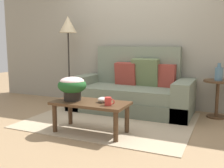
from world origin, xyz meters
name	(u,v)px	position (x,y,z in m)	size (l,w,h in m)	color
ground_plane	(108,122)	(0.00, 0.00, 0.00)	(14.00, 14.00, 0.00)	#997A56
wall_back	(137,31)	(0.00, 1.28, 1.40)	(6.40, 0.12, 2.80)	gray
area_rug	(111,120)	(0.00, 0.10, 0.01)	(2.42, 1.89, 0.01)	tan
couch	(132,92)	(0.09, 0.79, 0.33)	(2.07, 0.92, 1.11)	#626B59
coffee_table	(91,107)	(-0.01, -0.52, 0.35)	(0.99, 0.49, 0.41)	#442D1B
side_table	(217,92)	(1.46, 0.93, 0.41)	(0.44, 0.44, 0.60)	#4C331E
floor_lamp	(68,33)	(-1.27, 0.90, 1.37)	(0.35, 0.35, 1.69)	#2D2823
potted_plant	(72,86)	(-0.28, -0.54, 0.61)	(0.38, 0.38, 0.31)	black
coffee_mug	(108,101)	(0.28, -0.60, 0.46)	(0.13, 0.08, 0.10)	red
snack_bowl	(103,100)	(0.15, -0.48, 0.45)	(0.14, 0.14, 0.07)	silver
table_vase	(219,73)	(1.47, 0.91, 0.71)	(0.12, 0.12, 0.27)	slate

